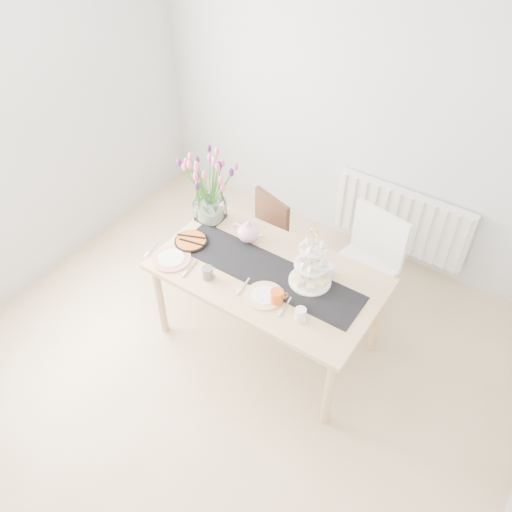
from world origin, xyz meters
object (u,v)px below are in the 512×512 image
Objects in this scene: teapot at (248,233)px; dining_table at (268,280)px; tulip_vase at (208,179)px; mug_grey at (208,273)px; cream_jug at (327,271)px; plate_right at (265,296)px; chair_white at (367,259)px; mug_white at (300,314)px; tart_tin at (191,241)px; plate_left at (172,259)px; cake_stand at (311,269)px; mug_orange at (277,297)px; chair_brown at (262,234)px; radiator at (401,220)px.

dining_table is at bearing -34.98° from teapot.
mug_grey is (0.37, -0.52, -0.33)m from tulip_vase.
cream_jug reaches higher than plate_right.
mug_white is (-0.05, -0.95, 0.24)m from chair_white.
mug_grey is at bearing -143.85° from cream_jug.
tart_tin is (0.05, -0.31, -0.36)m from tulip_vase.
cream_jug is (-0.10, -0.51, 0.24)m from chair_white.
mug_white is 1.05m from plate_left.
teapot is at bearing -134.43° from chair_white.
cake_stand is 5.01× the size of cream_jug.
plate_left is (-1.05, -0.04, -0.04)m from mug_white.
tulip_vase reaches higher than cake_stand.
tulip_vase reaches higher than mug_orange.
teapot is at bearing -7.29° from tulip_vase.
tart_tin is at bearing -80.72° from tulip_vase.
teapot is at bearing -178.59° from cream_jug.
chair_white is 1.36m from tart_tin.
mug_orange reaches higher than chair_brown.
cake_stand is 0.16m from cream_jug.
teapot reaches higher than chair_brown.
cream_jug is 0.48m from plate_right.
cream_jug is at bearing -94.47° from radiator.
cream_jug reaches higher than plate_left.
mug_grey is (-0.77, -1.71, 0.35)m from radiator.
mug_orange reaches higher than dining_table.
mug_orange is 0.38× the size of plate_left.
chair_white reaches higher than plate_right.
teapot reaches higher than tart_tin.
tulip_vase reaches higher than dining_table.
tart_tin is at bearing 150.60° from mug_grey.
radiator is 0.72m from chair_white.
cake_stand is 0.95m from tart_tin.
tulip_vase is 7.75× the size of mug_white.
mug_orange is at bearing 12.46° from mug_grey.
dining_table is at bearing 87.42° from mug_orange.
teapot is 0.66m from cream_jug.
cake_stand is at bearing -13.03° from teapot.
chair_brown is 0.76m from tart_tin.
plate_left is at bearing -126.91° from chair_white.
chair_white is at bearing 75.78° from cake_stand.
cake_stand is 1.65× the size of teapot.
plate_left is (-0.33, -0.00, -0.04)m from mug_grey.
mug_orange is (-0.25, -1.63, 0.35)m from radiator.
chair_brown is 0.95m from plate_left.
dining_table is 15.08× the size of mug_orange.
mug_white is 0.20m from mug_orange.
mug_white reaches higher than radiator.
mug_white is (-0.05, -1.67, 0.34)m from radiator.
tulip_vase is 2.61× the size of teapot.
cream_jug is at bearing -9.87° from chair_brown.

